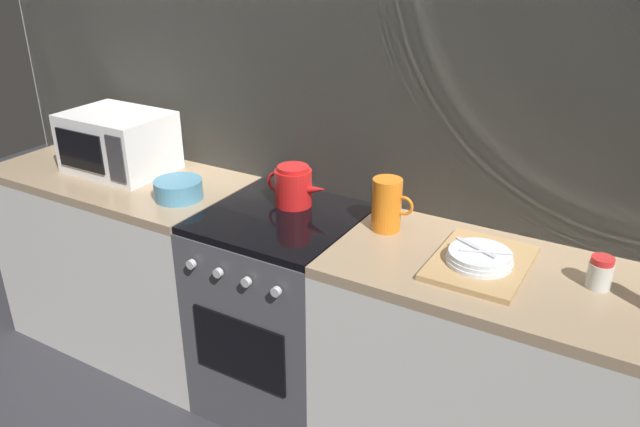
# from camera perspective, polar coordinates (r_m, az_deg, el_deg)

# --- Properties ---
(ground_plane) EXTENTS (8.00, 8.00, 0.00)m
(ground_plane) POSITION_cam_1_polar(r_m,az_deg,el_deg) (2.94, -3.19, -16.26)
(ground_plane) COLOR #2D2D33
(back_wall) EXTENTS (3.60, 0.05, 2.40)m
(back_wall) POSITION_cam_1_polar(r_m,az_deg,el_deg) (2.60, 0.13, 8.45)
(back_wall) COLOR #B2AD9E
(back_wall) RESTS_ON ground_plane
(counter_left) EXTENTS (1.20, 0.60, 0.90)m
(counter_left) POSITION_cam_1_polar(r_m,az_deg,el_deg) (3.19, -17.05, -4.05)
(counter_left) COLOR silver
(counter_left) RESTS_ON ground_plane
(stove_unit) EXTENTS (0.60, 0.63, 0.90)m
(stove_unit) POSITION_cam_1_polar(r_m,az_deg,el_deg) (2.67, -3.43, -8.97)
(stove_unit) COLOR #4C4C51
(stove_unit) RESTS_ON ground_plane
(counter_right) EXTENTS (1.20, 0.60, 0.90)m
(counter_right) POSITION_cam_1_polar(r_m,az_deg,el_deg) (2.38, 15.59, -14.72)
(counter_right) COLOR silver
(counter_right) RESTS_ON ground_plane
(microwave) EXTENTS (0.46, 0.35, 0.27)m
(microwave) POSITION_cam_1_polar(r_m,az_deg,el_deg) (3.01, -17.96, 6.23)
(microwave) COLOR white
(microwave) RESTS_ON counter_left
(kettle) EXTENTS (0.28, 0.15, 0.17)m
(kettle) POSITION_cam_1_polar(r_m,az_deg,el_deg) (2.51, -2.43, 2.51)
(kettle) COLOR red
(kettle) RESTS_ON stove_unit
(mixing_bowl) EXTENTS (0.20, 0.20, 0.08)m
(mixing_bowl) POSITION_cam_1_polar(r_m,az_deg,el_deg) (2.65, -12.82, 2.18)
(mixing_bowl) COLOR teal
(mixing_bowl) RESTS_ON counter_left
(pitcher) EXTENTS (0.16, 0.11, 0.20)m
(pitcher) POSITION_cam_1_polar(r_m,az_deg,el_deg) (2.31, 6.16, 0.82)
(pitcher) COLOR orange
(pitcher) RESTS_ON counter_right
(dish_pile) EXTENTS (0.30, 0.40, 0.07)m
(dish_pile) POSITION_cam_1_polar(r_m,az_deg,el_deg) (2.14, 14.43, -4.17)
(dish_pile) COLOR tan
(dish_pile) RESTS_ON counter_right
(spice_jar) EXTENTS (0.08, 0.08, 0.10)m
(spice_jar) POSITION_cam_1_polar(r_m,az_deg,el_deg) (2.13, 24.24, -4.97)
(spice_jar) COLOR silver
(spice_jar) RESTS_ON counter_right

